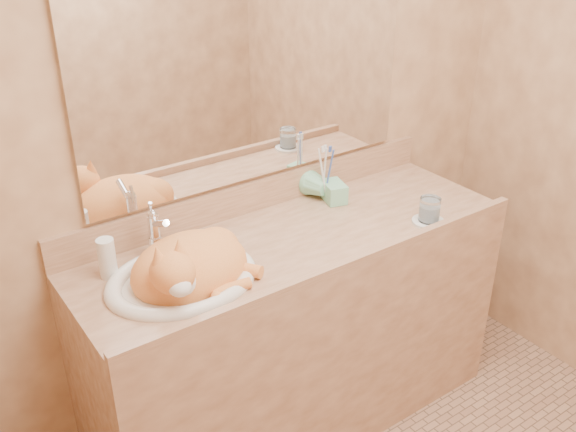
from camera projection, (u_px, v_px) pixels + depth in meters
wall_back at (253, 107)px, 2.27m from camera, size 2.40×0.02×2.50m
vanity_counter at (297, 333)px, 2.46m from camera, size 1.60×0.55×0.85m
mirror at (253, 69)px, 2.20m from camera, size 1.30×0.02×0.80m
sink_basin at (180, 261)px, 1.97m from camera, size 0.56×0.51×0.15m
faucet at (154, 232)px, 2.10m from camera, size 0.06×0.13×0.18m
cat at (189, 265)px, 1.98m from camera, size 0.40×0.33×0.21m
soap_dispenser at (340, 187)px, 2.43m from camera, size 0.09×0.10×0.17m
toothbrush_cup at (326, 190)px, 2.49m from camera, size 0.12×0.12×0.10m
toothbrushes at (326, 169)px, 2.44m from camera, size 0.04×0.04×0.24m
saucer at (428, 222)px, 2.35m from camera, size 0.12×0.12×0.01m
water_glass at (430, 209)px, 2.32m from camera, size 0.08×0.08×0.09m
lotion_bottle at (107, 258)px, 2.00m from camera, size 0.06×0.06×0.13m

